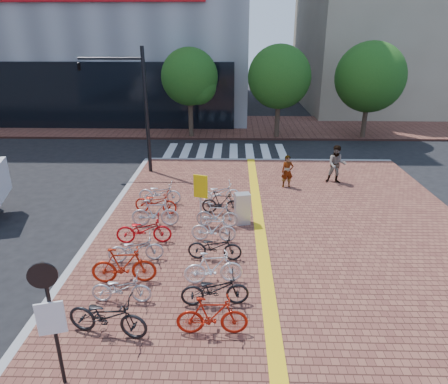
{
  "coord_description": "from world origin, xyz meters",
  "views": [
    {
      "loc": [
        1.01,
        -10.07,
        6.87
      ],
      "look_at": [
        0.66,
        3.94,
        1.3
      ],
      "focal_mm": 32.0,
      "sensor_mm": 36.0,
      "label": 1
    }
  ],
  "objects_px": {
    "bike_9": "(215,289)",
    "bike_15": "(219,193)",
    "bike_7": "(160,193)",
    "bike_8": "(212,316)",
    "bike_0": "(107,316)",
    "notice_sign": "(50,311)",
    "utility_box": "(242,209)",
    "bike_2": "(124,266)",
    "yellow_sign": "(200,191)",
    "bike_4": "(144,230)",
    "bike_11": "(215,247)",
    "bike_14": "(221,203)",
    "bike_6": "(156,202)",
    "pedestrian_a": "(287,171)",
    "bike_3": "(136,249)",
    "bike_13": "(217,215)",
    "bike_5": "(155,213)",
    "bike_1": "(121,288)",
    "pedestrian_b": "(337,164)",
    "bike_10": "(213,268)",
    "traffic_light_pole": "(116,88)"
  },
  "relations": [
    {
      "from": "bike_8",
      "to": "pedestrian_b",
      "type": "bearing_deg",
      "value": -28.33
    },
    {
      "from": "notice_sign",
      "to": "traffic_light_pole",
      "type": "height_order",
      "value": "traffic_light_pole"
    },
    {
      "from": "bike_3",
      "to": "utility_box",
      "type": "relative_size",
      "value": 1.42
    },
    {
      "from": "bike_1",
      "to": "bike_13",
      "type": "relative_size",
      "value": 1.02
    },
    {
      "from": "bike_9",
      "to": "bike_15",
      "type": "height_order",
      "value": "bike_9"
    },
    {
      "from": "bike_4",
      "to": "bike_10",
      "type": "distance_m",
      "value": 3.43
    },
    {
      "from": "bike_5",
      "to": "bike_11",
      "type": "xyz_separation_m",
      "value": [
        2.33,
        -2.32,
        -0.08
      ]
    },
    {
      "from": "bike_3",
      "to": "bike_13",
      "type": "distance_m",
      "value": 3.5
    },
    {
      "from": "bike_7",
      "to": "notice_sign",
      "type": "xyz_separation_m",
      "value": [
        -0.35,
        -9.45,
        1.35
      ]
    },
    {
      "from": "bike_9",
      "to": "traffic_light_pole",
      "type": "distance_m",
      "value": 12.82
    },
    {
      "from": "bike_2",
      "to": "pedestrian_b",
      "type": "height_order",
      "value": "pedestrian_b"
    },
    {
      "from": "bike_7",
      "to": "utility_box",
      "type": "height_order",
      "value": "utility_box"
    },
    {
      "from": "bike_6",
      "to": "pedestrian_a",
      "type": "distance_m",
      "value": 6.4
    },
    {
      "from": "bike_5",
      "to": "bike_9",
      "type": "bearing_deg",
      "value": -154.43
    },
    {
      "from": "bike_4",
      "to": "bike_5",
      "type": "bearing_deg",
      "value": -11.41
    },
    {
      "from": "bike_9",
      "to": "utility_box",
      "type": "bearing_deg",
      "value": -14.48
    },
    {
      "from": "bike_6",
      "to": "bike_15",
      "type": "bearing_deg",
      "value": -56.95
    },
    {
      "from": "bike_2",
      "to": "utility_box",
      "type": "distance_m",
      "value": 5.26
    },
    {
      "from": "bike_0",
      "to": "bike_1",
      "type": "height_order",
      "value": "bike_0"
    },
    {
      "from": "traffic_light_pole",
      "to": "bike_10",
      "type": "bearing_deg",
      "value": -62.43
    },
    {
      "from": "utility_box",
      "to": "notice_sign",
      "type": "bearing_deg",
      "value": -116.56
    },
    {
      "from": "bike_7",
      "to": "bike_8",
      "type": "relative_size",
      "value": 1.06
    },
    {
      "from": "bike_0",
      "to": "notice_sign",
      "type": "height_order",
      "value": "notice_sign"
    },
    {
      "from": "bike_10",
      "to": "traffic_light_pole",
      "type": "relative_size",
      "value": 0.27
    },
    {
      "from": "bike_1",
      "to": "bike_8",
      "type": "xyz_separation_m",
      "value": [
        2.49,
        -1.17,
        0.09
      ]
    },
    {
      "from": "bike_0",
      "to": "bike_11",
      "type": "height_order",
      "value": "bike_0"
    },
    {
      "from": "bike_0",
      "to": "utility_box",
      "type": "relative_size",
      "value": 1.65
    },
    {
      "from": "bike_10",
      "to": "yellow_sign",
      "type": "distance_m",
      "value": 3.9
    },
    {
      "from": "bike_1",
      "to": "pedestrian_b",
      "type": "xyz_separation_m",
      "value": [
        7.89,
        9.47,
        0.5
      ]
    },
    {
      "from": "bike_14",
      "to": "bike_0",
      "type": "bearing_deg",
      "value": 165.58
    },
    {
      "from": "yellow_sign",
      "to": "bike_0",
      "type": "bearing_deg",
      "value": -106.46
    },
    {
      "from": "bike_1",
      "to": "bike_10",
      "type": "distance_m",
      "value": 2.58
    },
    {
      "from": "bike_1",
      "to": "bike_2",
      "type": "xyz_separation_m",
      "value": [
        -0.15,
        0.9,
        0.13
      ]
    },
    {
      "from": "bike_8",
      "to": "yellow_sign",
      "type": "height_order",
      "value": "yellow_sign"
    },
    {
      "from": "bike_6",
      "to": "bike_11",
      "type": "bearing_deg",
      "value": -134.36
    },
    {
      "from": "bike_6",
      "to": "bike_15",
      "type": "xyz_separation_m",
      "value": [
        2.5,
        1.08,
        0.0
      ]
    },
    {
      "from": "bike_4",
      "to": "bike_11",
      "type": "height_order",
      "value": "bike_4"
    },
    {
      "from": "bike_15",
      "to": "pedestrian_a",
      "type": "distance_m",
      "value": 3.71
    },
    {
      "from": "utility_box",
      "to": "bike_7",
      "type": "bearing_deg",
      "value": 151.77
    },
    {
      "from": "bike_1",
      "to": "bike_14",
      "type": "xyz_separation_m",
      "value": [
        2.49,
        5.73,
        0.05
      ]
    },
    {
      "from": "bike_4",
      "to": "bike_11",
      "type": "distance_m",
      "value": 2.68
    },
    {
      "from": "bike_2",
      "to": "utility_box",
      "type": "height_order",
      "value": "utility_box"
    },
    {
      "from": "bike_10",
      "to": "bike_13",
      "type": "distance_m",
      "value": 3.63
    },
    {
      "from": "bike_3",
      "to": "bike_7",
      "type": "bearing_deg",
      "value": -10.17
    },
    {
      "from": "bike_14",
      "to": "pedestrian_b",
      "type": "height_order",
      "value": "pedestrian_b"
    },
    {
      "from": "bike_13",
      "to": "utility_box",
      "type": "distance_m",
      "value": 0.99
    },
    {
      "from": "bike_2",
      "to": "bike_13",
      "type": "distance_m",
      "value": 4.44
    },
    {
      "from": "bike_5",
      "to": "pedestrian_a",
      "type": "bearing_deg",
      "value": -54.12
    },
    {
      "from": "traffic_light_pole",
      "to": "bike_14",
      "type": "bearing_deg",
      "value": -44.51
    },
    {
      "from": "bike_2",
      "to": "bike_9",
      "type": "bearing_deg",
      "value": -114.22
    }
  ]
}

